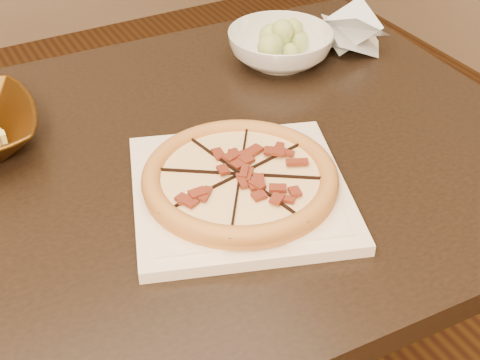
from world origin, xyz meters
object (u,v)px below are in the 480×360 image
at_px(plate, 240,191).
at_px(dining_table, 135,227).
at_px(salad_bowl, 280,47).
at_px(pizza, 240,178).

bearing_deg(plate, dining_table, 132.25).
distance_m(plate, salad_bowl, 0.43).
bearing_deg(dining_table, pizza, -47.75).
xyz_separation_m(dining_table, plate, (0.12, -0.13, 0.12)).
distance_m(pizza, salad_bowl, 0.43).
distance_m(dining_table, pizza, 0.23).
relative_size(dining_table, pizza, 4.91).
distance_m(plate, pizza, 0.02).
distance_m(dining_table, salad_bowl, 0.46).
xyz_separation_m(dining_table, pizza, (0.12, -0.13, 0.14)).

